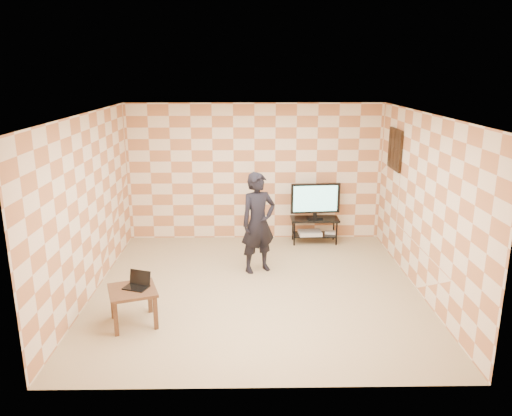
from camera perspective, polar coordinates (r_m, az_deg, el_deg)
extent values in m
plane|color=tan|center=(7.88, 0.07, -9.26)|extent=(5.00, 5.00, 0.00)
cube|color=beige|center=(9.85, -0.18, 4.10)|extent=(5.00, 0.02, 2.70)
cube|color=beige|center=(5.05, 0.58, -7.29)|extent=(5.00, 0.02, 2.70)
cube|color=beige|center=(7.79, -18.65, 0.15)|extent=(0.02, 5.00, 2.70)
cube|color=beige|center=(7.87, 18.60, 0.31)|extent=(0.02, 5.00, 2.70)
cube|color=white|center=(7.18, 0.08, 10.69)|extent=(5.00, 5.00, 0.02)
cube|color=black|center=(9.18, 15.60, 6.48)|extent=(0.04, 0.72, 0.72)
cube|color=black|center=(9.18, 15.60, 6.48)|extent=(0.04, 0.03, 0.68)
cube|color=black|center=(9.18, 15.60, 6.48)|extent=(0.04, 0.68, 0.03)
cube|color=black|center=(9.83, 6.72, -1.28)|extent=(0.93, 0.42, 0.04)
cube|color=black|center=(9.92, 6.66, -3.05)|extent=(0.84, 0.37, 0.03)
cylinder|color=black|center=(9.69, 4.40, -2.88)|extent=(0.03, 0.03, 0.50)
cylinder|color=black|center=(10.01, 4.23, -2.28)|extent=(0.03, 0.03, 0.50)
cylinder|color=black|center=(9.80, 9.19, -2.83)|extent=(0.03, 0.03, 0.50)
cylinder|color=black|center=(10.11, 8.86, -2.23)|extent=(0.03, 0.03, 0.50)
cube|color=black|center=(9.82, 6.73, -1.08)|extent=(0.30, 0.21, 0.03)
cube|color=black|center=(9.80, 6.74, -0.77)|extent=(0.07, 0.06, 0.08)
cube|color=black|center=(9.71, 6.80, 1.12)|extent=(0.96, 0.14, 0.59)
cube|color=#81EBDE|center=(9.68, 6.81, 1.07)|extent=(0.86, 0.08, 0.51)
cube|color=#B8B8BA|center=(9.86, 6.19, -2.85)|extent=(0.46, 0.34, 0.07)
cube|color=silver|center=(9.99, 8.48, -2.78)|extent=(0.23, 0.19, 0.05)
cube|color=#3B2314|center=(6.90, -13.95, -9.14)|extent=(0.77, 0.77, 0.04)
cube|color=#3B2314|center=(6.77, -15.73, -12.15)|extent=(0.07, 0.07, 0.46)
cube|color=#3B2314|center=(7.22, -16.08, -10.34)|extent=(0.07, 0.07, 0.46)
cube|color=#3B2314|center=(6.81, -11.41, -11.67)|extent=(0.07, 0.07, 0.46)
cube|color=#3B2314|center=(7.26, -12.05, -9.91)|extent=(0.07, 0.07, 0.46)
cube|color=black|center=(6.91, -13.54, -8.82)|extent=(0.37, 0.31, 0.02)
cube|color=black|center=(6.96, -13.11, -7.73)|extent=(0.31, 0.16, 0.20)
imported|color=black|center=(8.29, 0.25, -1.70)|extent=(0.74, 0.64, 1.70)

